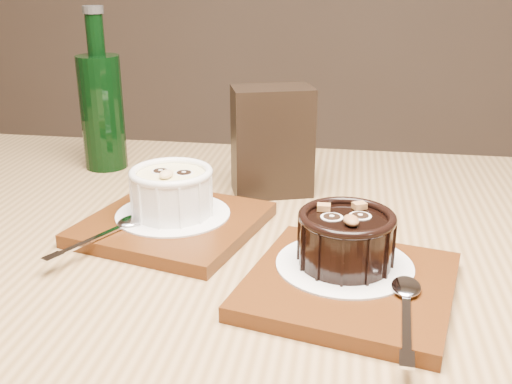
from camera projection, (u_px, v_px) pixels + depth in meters
table at (269, 331)px, 0.65m from camera, size 1.23×0.85×0.75m
tray_left at (173, 224)px, 0.68m from camera, size 0.21×0.21×0.01m
doily_left at (173, 214)px, 0.68m from camera, size 0.13×0.13×0.00m
ramekin_white at (172, 189)px, 0.67m from camera, size 0.09×0.09×0.06m
spoon_left at (108, 231)px, 0.63m from camera, size 0.08×0.13×0.01m
tray_right at (350, 285)px, 0.55m from camera, size 0.21×0.21×0.01m
doily_right at (344, 264)px, 0.57m from camera, size 0.13×0.13×0.00m
ramekin_dark at (346, 236)px, 0.56m from camera, size 0.09×0.09×0.05m
spoon_right at (406, 307)px, 0.49m from camera, size 0.03×0.13×0.01m
condiment_stand at (272, 141)px, 0.77m from camera, size 0.11×0.09×0.14m
green_bottle at (102, 108)px, 0.86m from camera, size 0.06×0.06×0.23m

